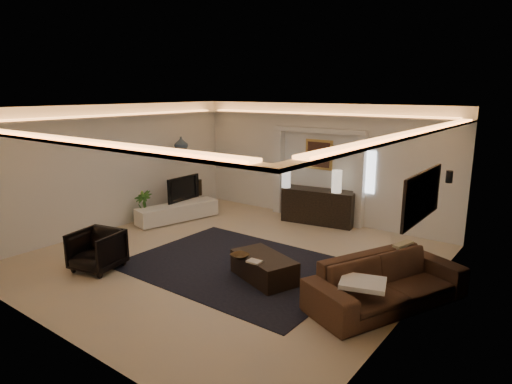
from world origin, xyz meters
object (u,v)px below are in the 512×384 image
Objects in this scene: coffee_table at (264,268)px; armchair at (97,250)px; sofa at (387,282)px; console at (319,207)px.

coffee_table is 3.07m from armchair.
sofa is at bearing 8.54° from armchair.
console is 4.30m from sofa.
armchair is at bearing -119.07° from console.
sofa is (2.93, -3.15, -0.03)m from console.
console is 3.64m from coffee_table.
console is at bearing 57.40° from armchair.
console reaches higher than coffee_table.
coffee_table is (0.89, -3.52, -0.20)m from console.
armchair is (-4.72, -1.85, -0.00)m from sofa.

